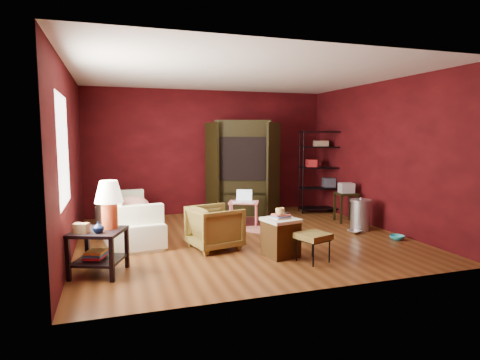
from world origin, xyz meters
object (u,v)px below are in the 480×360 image
Objects in this scene: armchair at (215,225)px; tv_armoire at (243,166)px; side_table at (104,218)px; wire_shelving at (321,168)px; sofa at (127,215)px; hamper at (281,236)px; laptop_desk at (244,204)px.

tv_armoire reaches higher than armchair.
side_table is at bearing 98.95° from armchair.
sofa is at bearing -152.38° from wire_shelving.
wire_shelving is at bearing 51.68° from hamper.
side_table is (-0.34, -1.71, 0.31)m from sofa.
sofa is 2.24m from laptop_desk.
side_table is 0.57× the size of tv_armoire.
armchair is at bearing -98.84° from tv_armoire.
armchair is 1.08m from hamper.
sofa is 2.75m from hamper.
armchair is (1.30, -1.06, -0.04)m from sofa.
wire_shelving is at bearing -84.25° from sofa.
laptop_desk is 0.38× the size of wire_shelving.
wire_shelving is (2.23, 2.83, 0.73)m from hamper.
hamper is (0.82, -0.69, -0.08)m from armchair.
side_table is 1.84× the size of hamper.
sofa is at bearing 78.58° from side_table.
tv_armoire is (1.29, 2.52, 0.73)m from armchair.
hamper is at bearing -79.97° from tv_armoire.
laptop_desk is at bearing -90.95° from sofa.
side_table reaches higher than sofa.
armchair is at bearing -131.35° from wire_shelving.
sofa is 4.53m from wire_shelving.
side_table is 2.50m from hamper.
laptop_desk is 1.40m from tv_armoire.
side_table is 5.47m from wire_shelving.
tv_armoire is at bearing 81.68° from hamper.
armchair is 1.63m from laptop_desk.
hamper is (2.47, -0.04, -0.43)m from side_table.
wire_shelving is (1.76, -0.39, -0.07)m from tv_armoire.
sofa reaches higher than laptop_desk.
tv_armoire is at bearing 47.19° from side_table.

